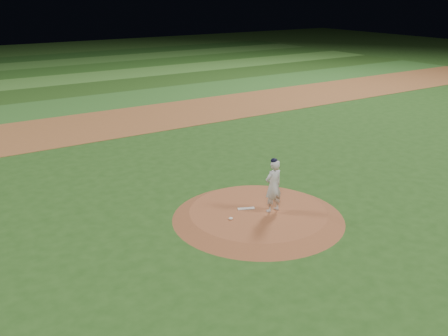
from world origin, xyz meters
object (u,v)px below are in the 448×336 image
object	(u,v)px
pitching_rubber	(246,209)
pitcher_on_mound	(273,186)
pitchers_mound	(258,214)
rosin_bag	(231,218)

from	to	relation	value
pitching_rubber	pitcher_on_mound	world-z (taller)	pitcher_on_mound
pitching_rubber	pitcher_on_mound	xyz separation A→B (m)	(0.61, -0.59, 0.86)
pitchers_mound	pitcher_on_mound	xyz separation A→B (m)	(0.37, -0.27, 1.00)
pitchers_mound	rosin_bag	bearing A→B (deg)	-177.06
pitching_rubber	rosin_bag	world-z (taller)	rosin_bag
pitching_rubber	rosin_bag	bearing A→B (deg)	-132.38
rosin_bag	pitcher_on_mound	distance (m)	1.70
pitching_rubber	pitchers_mound	bearing A→B (deg)	-29.90
rosin_bag	pitcher_on_mound	xyz separation A→B (m)	(1.46, -0.21, 0.84)
pitchers_mound	rosin_bag	world-z (taller)	rosin_bag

